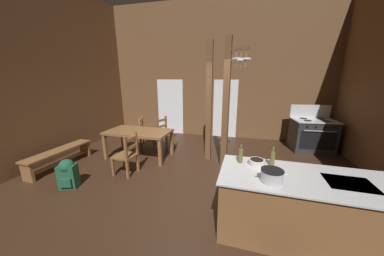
{
  "coord_description": "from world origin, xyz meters",
  "views": [
    {
      "loc": [
        0.88,
        -3.37,
        2.12
      ],
      "look_at": [
        -0.19,
        0.94,
        0.95
      ],
      "focal_mm": 18.02,
      "sensor_mm": 36.0,
      "label": 1
    }
  ],
  "objects_px": {
    "mixing_bowl_on_counter": "(256,162)",
    "stove_range": "(312,135)",
    "stockpot_on_counter": "(272,176)",
    "bottle_short_on_counter": "(272,158)",
    "bench_along_left_wall": "(60,155)",
    "kitchen_island": "(301,207)",
    "ladderback_chair_by_post": "(165,133)",
    "dining_table": "(139,134)",
    "ladderback_chair_near_window": "(127,155)",
    "bottle_tall_on_counter": "(241,155)",
    "ladderback_chair_at_table_end": "(146,132)",
    "backpack": "(68,173)"
  },
  "relations": [
    {
      "from": "kitchen_island",
      "to": "ladderback_chair_near_window",
      "type": "height_order",
      "value": "ladderback_chair_near_window"
    },
    {
      "from": "bottle_short_on_counter",
      "to": "kitchen_island",
      "type": "bearing_deg",
      "value": -34.05
    },
    {
      "from": "stockpot_on_counter",
      "to": "mixing_bowl_on_counter",
      "type": "height_order",
      "value": "stockpot_on_counter"
    },
    {
      "from": "kitchen_island",
      "to": "stockpot_on_counter",
      "type": "bearing_deg",
      "value": -154.26
    },
    {
      "from": "mixing_bowl_on_counter",
      "to": "bottle_tall_on_counter",
      "type": "relative_size",
      "value": 0.81
    },
    {
      "from": "stove_range",
      "to": "dining_table",
      "type": "bearing_deg",
      "value": -160.26
    },
    {
      "from": "stove_range",
      "to": "mixing_bowl_on_counter",
      "type": "height_order",
      "value": "stove_range"
    },
    {
      "from": "bench_along_left_wall",
      "to": "ladderback_chair_by_post",
      "type": "bearing_deg",
      "value": 44.21
    },
    {
      "from": "kitchen_island",
      "to": "ladderback_chair_near_window",
      "type": "xyz_separation_m",
      "value": [
        -3.25,
        1.01,
        0.01
      ]
    },
    {
      "from": "ladderback_chair_at_table_end",
      "to": "mixing_bowl_on_counter",
      "type": "height_order",
      "value": "mixing_bowl_on_counter"
    },
    {
      "from": "kitchen_island",
      "to": "mixing_bowl_on_counter",
      "type": "distance_m",
      "value": 0.8
    },
    {
      "from": "mixing_bowl_on_counter",
      "to": "stove_range",
      "type": "bearing_deg",
      "value": 61.68
    },
    {
      "from": "backpack",
      "to": "mixing_bowl_on_counter",
      "type": "bearing_deg",
      "value": 0.33
    },
    {
      "from": "bottle_short_on_counter",
      "to": "ladderback_chair_at_table_end",
      "type": "bearing_deg",
      "value": 142.3
    },
    {
      "from": "ladderback_chair_near_window",
      "to": "stove_range",
      "type": "bearing_deg",
      "value": 30.54
    },
    {
      "from": "stockpot_on_counter",
      "to": "mixing_bowl_on_counter",
      "type": "relative_size",
      "value": 1.47
    },
    {
      "from": "dining_table",
      "to": "ladderback_chair_near_window",
      "type": "distance_m",
      "value": 1.01
    },
    {
      "from": "kitchen_island",
      "to": "stove_range",
      "type": "distance_m",
      "value": 3.87
    },
    {
      "from": "ladderback_chair_near_window",
      "to": "kitchen_island",
      "type": "bearing_deg",
      "value": -17.27
    },
    {
      "from": "kitchen_island",
      "to": "ladderback_chair_by_post",
      "type": "distance_m",
      "value": 4.2
    },
    {
      "from": "kitchen_island",
      "to": "bottle_tall_on_counter",
      "type": "xyz_separation_m",
      "value": [
        -0.82,
        0.26,
        0.55
      ]
    },
    {
      "from": "stockpot_on_counter",
      "to": "dining_table",
      "type": "bearing_deg",
      "value": 144.2
    },
    {
      "from": "bench_along_left_wall",
      "to": "bottle_short_on_counter",
      "type": "xyz_separation_m",
      "value": [
        4.67,
        -0.69,
        0.69
      ]
    },
    {
      "from": "stove_range",
      "to": "backpack",
      "type": "distance_m",
      "value": 6.34
    },
    {
      "from": "dining_table",
      "to": "ladderback_chair_at_table_end",
      "type": "height_order",
      "value": "ladderback_chair_at_table_end"
    },
    {
      "from": "kitchen_island",
      "to": "ladderback_chair_by_post",
      "type": "relative_size",
      "value": 2.31
    },
    {
      "from": "kitchen_island",
      "to": "ladderback_chair_at_table_end",
      "type": "distance_m",
      "value": 4.66
    },
    {
      "from": "stockpot_on_counter",
      "to": "bottle_tall_on_counter",
      "type": "relative_size",
      "value": 1.19
    },
    {
      "from": "bottle_tall_on_counter",
      "to": "bottle_short_on_counter",
      "type": "bearing_deg",
      "value": -0.72
    },
    {
      "from": "stockpot_on_counter",
      "to": "bottle_short_on_counter",
      "type": "height_order",
      "value": "bottle_short_on_counter"
    },
    {
      "from": "stove_range",
      "to": "bench_along_left_wall",
      "type": "distance_m",
      "value": 6.87
    },
    {
      "from": "bottle_short_on_counter",
      "to": "bench_along_left_wall",
      "type": "bearing_deg",
      "value": 171.65
    },
    {
      "from": "ladderback_chair_at_table_end",
      "to": "bottle_tall_on_counter",
      "type": "xyz_separation_m",
      "value": [
        2.89,
        -2.57,
        0.54
      ]
    },
    {
      "from": "ladderback_chair_near_window",
      "to": "stockpot_on_counter",
      "type": "relative_size",
      "value": 2.81
    },
    {
      "from": "bench_along_left_wall",
      "to": "mixing_bowl_on_counter",
      "type": "bearing_deg",
      "value": -8.91
    },
    {
      "from": "ladderback_chair_near_window",
      "to": "ladderback_chair_by_post",
      "type": "bearing_deg",
      "value": 84.79
    },
    {
      "from": "dining_table",
      "to": "stockpot_on_counter",
      "type": "relative_size",
      "value": 5.09
    },
    {
      "from": "ladderback_chair_near_window",
      "to": "backpack",
      "type": "bearing_deg",
      "value": -136.15
    },
    {
      "from": "backpack",
      "to": "bottle_short_on_counter",
      "type": "bearing_deg",
      "value": 0.52
    },
    {
      "from": "kitchen_island",
      "to": "stove_range",
      "type": "relative_size",
      "value": 1.66
    },
    {
      "from": "ladderback_chair_near_window",
      "to": "bottle_short_on_counter",
      "type": "bearing_deg",
      "value": -14.72
    },
    {
      "from": "bench_along_left_wall",
      "to": "bottle_tall_on_counter",
      "type": "distance_m",
      "value": 4.34
    },
    {
      "from": "mixing_bowl_on_counter",
      "to": "bottle_short_on_counter",
      "type": "distance_m",
      "value": 0.22
    },
    {
      "from": "ladderback_chair_near_window",
      "to": "ladderback_chair_by_post",
      "type": "height_order",
      "value": "same"
    },
    {
      "from": "dining_table",
      "to": "stockpot_on_counter",
      "type": "xyz_separation_m",
      "value": [
        3.03,
        -2.18,
        0.31
      ]
    },
    {
      "from": "bench_along_left_wall",
      "to": "bottle_short_on_counter",
      "type": "bearing_deg",
      "value": -8.35
    },
    {
      "from": "kitchen_island",
      "to": "bottle_tall_on_counter",
      "type": "distance_m",
      "value": 1.02
    },
    {
      "from": "kitchen_island",
      "to": "backpack",
      "type": "xyz_separation_m",
      "value": [
        -4.07,
        0.22,
        -0.13
      ]
    },
    {
      "from": "ladderback_chair_at_table_end",
      "to": "stockpot_on_counter",
      "type": "relative_size",
      "value": 2.81
    },
    {
      "from": "ladderback_chair_by_post",
      "to": "ladderback_chair_at_table_end",
      "type": "relative_size",
      "value": 1.0
    }
  ]
}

